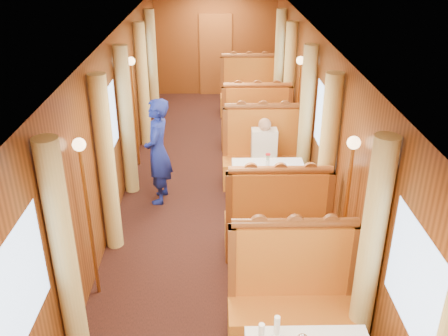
{
  "coord_description": "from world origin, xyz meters",
  "views": [
    {
      "loc": [
        -0.01,
        -6.43,
        3.86
      ],
      "look_at": [
        0.09,
        -0.6,
        1.05
      ],
      "focal_mm": 40.0,
      "sensor_mm": 36.0,
      "label": 1
    }
  ],
  "objects_px": {
    "rose_vase_far": "(254,86)",
    "passenger": "(264,147)",
    "banquette_near_aft": "(292,304)",
    "banquette_mid_fwd": "(276,226)",
    "banquette_far_fwd": "(256,127)",
    "steward": "(158,152)",
    "banquette_mid_aft": "(262,159)",
    "table_mid": "(268,191)",
    "rose_vase_mid": "(268,158)",
    "table_far": "(252,112)",
    "banquette_far_aft": "(249,95)"
  },
  "relations": [
    {
      "from": "rose_vase_far",
      "to": "passenger",
      "type": "xyz_separation_m",
      "value": [
        -0.03,
        -2.7,
        -0.19
      ]
    },
    {
      "from": "banquette_near_aft",
      "to": "banquette_mid_fwd",
      "type": "relative_size",
      "value": 1.0
    },
    {
      "from": "banquette_near_aft",
      "to": "banquette_far_fwd",
      "type": "distance_m",
      "value": 4.97
    },
    {
      "from": "banquette_near_aft",
      "to": "rose_vase_far",
      "type": "xyz_separation_m",
      "value": [
        0.03,
        5.97,
        0.5
      ]
    },
    {
      "from": "steward",
      "to": "banquette_mid_aft",
      "type": "bearing_deg",
      "value": 113.6
    },
    {
      "from": "table_mid",
      "to": "rose_vase_far",
      "type": "relative_size",
      "value": 2.92
    },
    {
      "from": "table_mid",
      "to": "rose_vase_mid",
      "type": "distance_m",
      "value": 0.55
    },
    {
      "from": "banquette_mid_aft",
      "to": "passenger",
      "type": "relative_size",
      "value": 1.76
    },
    {
      "from": "banquette_mid_aft",
      "to": "steward",
      "type": "relative_size",
      "value": 0.81
    },
    {
      "from": "table_far",
      "to": "banquette_far_fwd",
      "type": "xyz_separation_m",
      "value": [
        0.0,
        -1.01,
        0.05
      ]
    },
    {
      "from": "banquette_near_aft",
      "to": "banquette_mid_aft",
      "type": "height_order",
      "value": "same"
    },
    {
      "from": "banquette_near_aft",
      "to": "steward",
      "type": "bearing_deg",
      "value": 119.16
    },
    {
      "from": "banquette_mid_fwd",
      "to": "rose_vase_far",
      "type": "distance_m",
      "value": 4.53
    },
    {
      "from": "banquette_mid_fwd",
      "to": "passenger",
      "type": "bearing_deg",
      "value": 90.0
    },
    {
      "from": "table_far",
      "to": "rose_vase_mid",
      "type": "relative_size",
      "value": 2.92
    },
    {
      "from": "banquette_near_aft",
      "to": "passenger",
      "type": "xyz_separation_m",
      "value": [
        -0.0,
        3.26,
        0.32
      ]
    },
    {
      "from": "banquette_mid_aft",
      "to": "banquette_near_aft",
      "type": "bearing_deg",
      "value": -90.0
    },
    {
      "from": "banquette_near_aft",
      "to": "table_far",
      "type": "distance_m",
      "value": 5.99
    },
    {
      "from": "banquette_far_fwd",
      "to": "steward",
      "type": "relative_size",
      "value": 0.81
    },
    {
      "from": "banquette_mid_fwd",
      "to": "banquette_far_fwd",
      "type": "relative_size",
      "value": 1.0
    },
    {
      "from": "banquette_mid_aft",
      "to": "banquette_mid_fwd",
      "type": "bearing_deg",
      "value": -90.0
    },
    {
      "from": "table_far",
      "to": "rose_vase_mid",
      "type": "bearing_deg",
      "value": -90.43
    },
    {
      "from": "table_mid",
      "to": "banquette_far_fwd",
      "type": "distance_m",
      "value": 2.49
    },
    {
      "from": "banquette_far_fwd",
      "to": "table_far",
      "type": "bearing_deg",
      "value": 90.0
    },
    {
      "from": "banquette_far_aft",
      "to": "table_far",
      "type": "bearing_deg",
      "value": -90.0
    },
    {
      "from": "banquette_mid_aft",
      "to": "passenger",
      "type": "bearing_deg",
      "value": -90.0
    },
    {
      "from": "table_far",
      "to": "rose_vase_far",
      "type": "height_order",
      "value": "rose_vase_far"
    },
    {
      "from": "banquette_mid_fwd",
      "to": "table_far",
      "type": "height_order",
      "value": "banquette_mid_fwd"
    },
    {
      "from": "table_mid",
      "to": "rose_vase_far",
      "type": "height_order",
      "value": "rose_vase_far"
    },
    {
      "from": "steward",
      "to": "rose_vase_mid",
      "type": "bearing_deg",
      "value": 78.0
    },
    {
      "from": "rose_vase_far",
      "to": "passenger",
      "type": "relative_size",
      "value": 0.47
    },
    {
      "from": "rose_vase_mid",
      "to": "passenger",
      "type": "distance_m",
      "value": 0.83
    },
    {
      "from": "table_mid",
      "to": "banquette_mid_fwd",
      "type": "xyz_separation_m",
      "value": [
        0.0,
        -1.01,
        0.05
      ]
    },
    {
      "from": "table_mid",
      "to": "rose_vase_mid",
      "type": "relative_size",
      "value": 2.92
    },
    {
      "from": "banquette_mid_fwd",
      "to": "steward",
      "type": "bearing_deg",
      "value": 138.23
    },
    {
      "from": "banquette_far_aft",
      "to": "rose_vase_far",
      "type": "relative_size",
      "value": 3.72
    },
    {
      "from": "rose_vase_far",
      "to": "steward",
      "type": "distance_m",
      "value": 3.46
    },
    {
      "from": "rose_vase_mid",
      "to": "steward",
      "type": "xyz_separation_m",
      "value": [
        -1.61,
        0.48,
        -0.1
      ]
    },
    {
      "from": "table_far",
      "to": "banquette_mid_aft",
      "type": "bearing_deg",
      "value": -90.0
    },
    {
      "from": "rose_vase_mid",
      "to": "banquette_mid_aft",
      "type": "bearing_deg",
      "value": 88.54
    },
    {
      "from": "banquette_far_fwd",
      "to": "rose_vase_mid",
      "type": "height_order",
      "value": "banquette_far_fwd"
    },
    {
      "from": "banquette_near_aft",
      "to": "table_far",
      "type": "bearing_deg",
      "value": 90.0
    },
    {
      "from": "banquette_mid_aft",
      "to": "banquette_far_fwd",
      "type": "distance_m",
      "value": 1.47
    },
    {
      "from": "banquette_mid_aft",
      "to": "rose_vase_far",
      "type": "distance_m",
      "value": 2.52
    },
    {
      "from": "table_mid",
      "to": "passenger",
      "type": "distance_m",
      "value": 0.86
    },
    {
      "from": "steward",
      "to": "passenger",
      "type": "xyz_separation_m",
      "value": [
        1.64,
        0.33,
        -0.08
      ]
    },
    {
      "from": "banquette_far_fwd",
      "to": "passenger",
      "type": "bearing_deg",
      "value": -90.0
    },
    {
      "from": "table_far",
      "to": "rose_vase_far",
      "type": "relative_size",
      "value": 2.92
    },
    {
      "from": "rose_vase_mid",
      "to": "passenger",
      "type": "xyz_separation_m",
      "value": [
        0.03,
        0.81,
        -0.19
      ]
    },
    {
      "from": "passenger",
      "to": "table_mid",
      "type": "bearing_deg",
      "value": -90.0
    }
  ]
}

